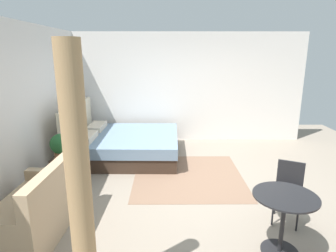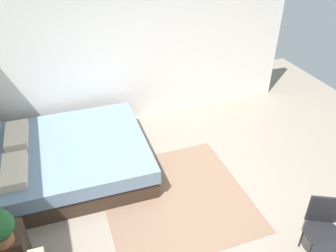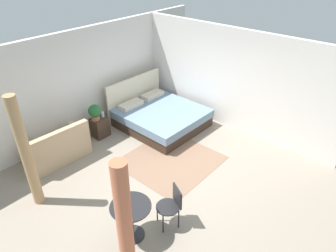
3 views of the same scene
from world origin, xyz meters
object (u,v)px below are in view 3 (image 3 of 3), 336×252
(bed, at_px, (159,116))
(vase, at_px, (102,114))
(cafe_chair_near_window, at_px, (172,203))
(balcony_table, at_px, (131,215))
(couch, at_px, (57,149))
(nightstand, at_px, (100,127))
(potted_plant, at_px, (95,112))

(bed, height_order, vase, bed)
(cafe_chair_near_window, bearing_deg, balcony_table, 153.09)
(couch, distance_m, balcony_table, 2.96)
(nightstand, distance_m, balcony_table, 3.47)
(potted_plant, relative_size, cafe_chair_near_window, 0.52)
(nightstand, xyz_separation_m, cafe_chair_near_window, (-1.02, -3.36, 0.23))
(vase, xyz_separation_m, cafe_chair_near_window, (-1.14, -3.35, -0.11))
(bed, height_order, nightstand, bed)
(potted_plant, bearing_deg, vase, -1.79)
(bed, xyz_separation_m, nightstand, (-1.46, 0.79, -0.01))
(couch, distance_m, vase, 1.47)
(couch, relative_size, balcony_table, 2.03)
(bed, bearing_deg, balcony_table, -144.76)
(potted_plant, xyz_separation_m, cafe_chair_near_window, (-0.92, -3.35, -0.28))
(couch, height_order, vase, couch)
(couch, bearing_deg, cafe_chair_near_window, -84.80)
(couch, xyz_separation_m, balcony_table, (-0.37, -2.93, 0.19))
(couch, bearing_deg, potted_plant, 3.75)
(potted_plant, height_order, vase, potted_plant)
(balcony_table, bearing_deg, potted_plant, 62.25)
(bed, xyz_separation_m, balcony_table, (-3.15, -2.22, 0.22))
(balcony_table, distance_m, cafe_chair_near_window, 0.75)
(bed, height_order, cafe_chair_near_window, bed)
(potted_plant, bearing_deg, balcony_table, -117.75)
(bed, relative_size, couch, 1.53)
(bed, distance_m, balcony_table, 3.86)
(couch, height_order, potted_plant, potted_plant)
(bed, xyz_separation_m, potted_plant, (-1.56, 0.79, 0.49))
(nightstand, bearing_deg, balcony_table, -119.18)
(couch, height_order, nightstand, couch)
(couch, distance_m, nightstand, 1.32)
(bed, distance_m, vase, 1.59)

